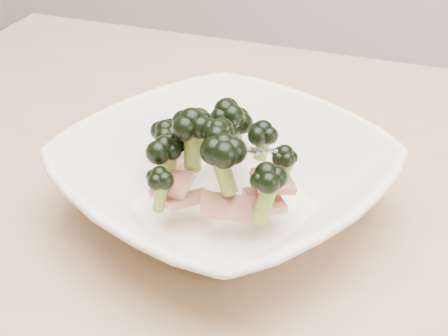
{
  "coord_description": "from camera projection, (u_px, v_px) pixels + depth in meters",
  "views": [
    {
      "loc": [
        0.09,
        -0.51,
        1.12
      ],
      "look_at": [
        -0.08,
        -0.04,
        0.8
      ],
      "focal_mm": 50.0,
      "sensor_mm": 36.0,
      "label": 1
    }
  ],
  "objects": [
    {
      "name": "broccoli_dish",
      "position": [
        223.0,
        176.0,
        0.6
      ],
      "size": [
        0.4,
        0.4,
        0.12
      ],
      "color": "white",
      "rests_on": "dining_table"
    },
    {
      "name": "dining_table",
      "position": [
        301.0,
        278.0,
        0.68
      ],
      "size": [
        1.2,
        0.8,
        0.75
      ],
      "color": "tan",
      "rests_on": "ground"
    }
  ]
}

